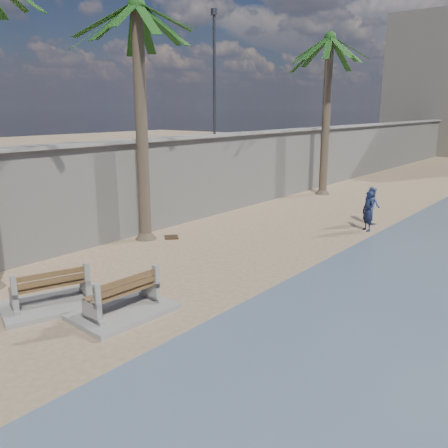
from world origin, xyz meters
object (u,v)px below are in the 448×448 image
Objects in this scene: bench_far at (51,291)px; palm_mid at (137,9)px; person_a at (368,208)px; person_b at (372,203)px; bench_near at (123,298)px; palm_back at (330,40)px.

palm_mid is at bearing 117.31° from bench_far.
person_a is 1.06× the size of person_b.
bench_near is 19.47m from palm_back.
palm_back reaches higher than person_b.
person_b is (2.60, 13.28, 0.44)m from bench_far.
palm_mid is 11.77m from person_b.
palm_back is 5.35× the size of person_b.
bench_near is 11.24m from person_a.
person_a is (1.30, 11.15, 0.49)m from bench_near.
palm_mid is 5.20× the size of person_b.
person_a is at bearing 83.37° from bench_near.
person_b is (-0.37, 1.28, -0.05)m from person_a.
palm_back is at bearing -6.71° from person_b.
palm_back is at bearing 161.61° from person_a.
bench_far is at bearing 117.87° from person_b.
palm_back is at bearing 87.07° from palm_mid.
person_a is (5.89, 6.34, -7.02)m from palm_mid.
bench_far reaches higher than bench_near.
palm_mid reaches higher than person_b.
bench_near is at bearing 124.68° from person_b.
palm_mid is at bearing -92.93° from palm_back.
person_a is (2.97, 12.00, 0.49)m from bench_far.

